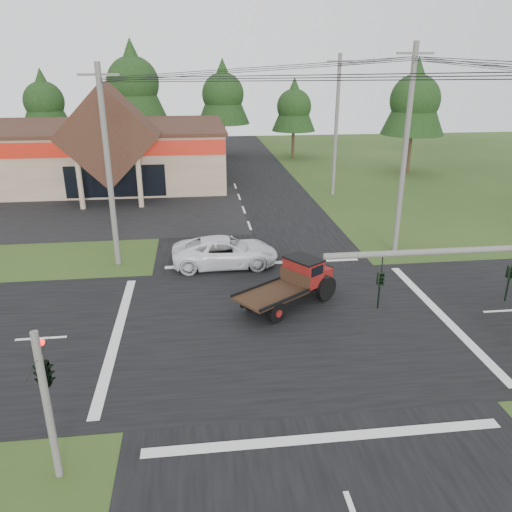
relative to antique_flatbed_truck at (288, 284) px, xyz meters
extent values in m
plane|color=#264017|center=(-0.41, -1.75, -1.06)|extent=(120.00, 120.00, 0.00)
cube|color=black|center=(-0.41, -1.75, -1.05)|extent=(12.00, 120.00, 0.02)
cube|color=black|center=(-0.41, -1.75, -1.05)|extent=(120.00, 12.00, 0.02)
cube|color=black|center=(-14.41, 17.25, -1.04)|extent=(28.00, 14.00, 0.02)
cube|color=gray|center=(-16.41, 28.25, 1.44)|extent=(30.00, 15.00, 5.00)
cube|color=#371F16|center=(-16.41, 28.25, 3.99)|extent=(30.40, 15.40, 0.30)
cube|color=#A31A0C|center=(-16.41, 20.70, 3.04)|extent=(30.00, 0.12, 1.20)
cube|color=#371F16|center=(-10.41, 19.75, 4.24)|extent=(7.78, 4.00, 7.78)
cylinder|color=gray|center=(-12.61, 18.05, 0.94)|extent=(0.40, 0.40, 4.00)
cylinder|color=gray|center=(-8.21, 18.05, 0.94)|extent=(0.40, 0.40, 4.00)
cube|color=black|center=(-10.41, 20.73, 0.44)|extent=(8.00, 0.08, 2.60)
cylinder|color=#595651|center=(3.09, -9.25, 4.94)|extent=(8.00, 0.16, 0.16)
imported|color=black|center=(4.09, -9.25, 3.94)|extent=(0.16, 0.20, 1.00)
imported|color=black|center=(0.59, -9.25, 3.94)|extent=(0.16, 0.20, 1.00)
cylinder|color=#595651|center=(-7.91, -9.25, 1.14)|extent=(0.20, 0.20, 4.40)
imported|color=black|center=(-7.91, -9.05, 2.64)|extent=(0.53, 2.48, 1.00)
sphere|color=#FF0C0C|center=(-7.91, -8.90, 2.84)|extent=(0.18, 0.18, 0.18)
cylinder|color=#595651|center=(-8.41, 6.25, 4.19)|extent=(0.30, 0.30, 10.50)
cube|color=#595651|center=(-8.41, 6.25, 8.84)|extent=(2.00, 0.12, 0.12)
cylinder|color=#595651|center=(7.59, 6.25, 4.69)|extent=(0.30, 0.30, 11.50)
cube|color=#595651|center=(7.59, 6.25, 9.84)|extent=(2.00, 0.12, 0.12)
cylinder|color=#595651|center=(7.59, 20.25, 4.54)|extent=(0.30, 0.30, 11.20)
cube|color=#595651|center=(7.59, 20.25, 9.54)|extent=(2.00, 0.12, 0.12)
cylinder|color=#332316|center=(-20.41, 40.25, 0.69)|extent=(0.36, 0.36, 3.50)
cone|color=black|center=(-20.41, 40.25, 5.74)|extent=(5.60, 5.60, 6.60)
sphere|color=black|center=(-20.41, 40.25, 5.44)|extent=(4.40, 4.40, 4.40)
cylinder|color=#332316|center=(-10.41, 39.25, 1.22)|extent=(0.36, 0.36, 4.55)
cone|color=black|center=(-10.41, 39.25, 7.78)|extent=(7.28, 7.28, 8.58)
sphere|color=black|center=(-10.41, 39.25, 7.39)|extent=(5.72, 5.72, 5.72)
cylinder|color=#332316|center=(-0.41, 40.25, 0.87)|extent=(0.36, 0.36, 3.85)
cone|color=black|center=(-0.41, 40.25, 6.42)|extent=(6.16, 6.16, 7.26)
sphere|color=black|center=(-0.41, 40.25, 6.09)|extent=(4.84, 4.84, 4.84)
cylinder|color=#332316|center=(7.59, 38.25, 0.52)|extent=(0.36, 0.36, 3.15)
cone|color=black|center=(7.59, 38.25, 5.06)|extent=(5.04, 5.04, 5.94)
sphere|color=black|center=(7.59, 38.25, 4.79)|extent=(3.96, 3.96, 3.96)
cylinder|color=#332316|center=(17.59, 28.25, 0.87)|extent=(0.36, 0.36, 3.85)
cone|color=black|center=(17.59, 28.25, 6.42)|extent=(6.16, 6.16, 7.26)
sphere|color=black|center=(17.59, 28.25, 6.09)|extent=(4.84, 4.84, 4.84)
imported|color=white|center=(-2.51, 5.27, -0.26)|extent=(5.76, 2.69, 1.60)
camera|label=1|loc=(-3.90, -20.25, 9.30)|focal=35.00mm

